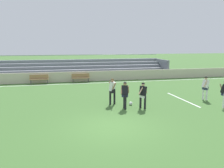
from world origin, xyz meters
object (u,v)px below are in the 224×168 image
(bench_near_wall_gap, at_px, (39,78))
(player_dark_wide_left, at_px, (143,93))
(player_dark_wide_right, at_px, (125,93))
(bleacher_stand, at_px, (52,69))
(player_white_trailing_run, at_px, (112,89))
(player_white_challenging, at_px, (205,86))
(soccer_ball, at_px, (131,103))
(bench_centre_sideline, at_px, (81,77))

(bench_near_wall_gap, bearing_deg, player_dark_wide_left, -57.10)
(bench_near_wall_gap, height_order, player_dark_wide_right, player_dark_wide_right)
(bleacher_stand, distance_m, player_white_trailing_run, 12.99)
(player_white_challenging, bearing_deg, bench_near_wall_gap, 141.16)
(bench_near_wall_gap, height_order, player_white_challenging, player_white_challenging)
(bench_near_wall_gap, distance_m, player_dark_wide_left, 12.67)
(player_dark_wide_right, bearing_deg, player_white_trailing_run, 115.70)
(bench_near_wall_gap, relative_size, soccer_ball, 8.18)
(bleacher_stand, height_order, soccer_ball, bleacher_stand)
(bench_centre_sideline, distance_m, player_dark_wide_left, 11.00)
(player_white_trailing_run, bearing_deg, soccer_ball, -19.62)
(soccer_ball, bearing_deg, player_dark_wide_right, -130.60)
(bench_centre_sideline, xyz_separation_m, player_white_trailing_run, (1.21, -9.30, 0.47))
(bleacher_stand, height_order, player_dark_wide_left, bleacher_stand)
(player_dark_wide_left, distance_m, player_white_trailing_run, 2.07)
(bleacher_stand, relative_size, player_dark_wide_left, 16.67)
(bleacher_stand, xyz_separation_m, player_white_challenging, (10.73, -12.56, -0.11))
(player_white_trailing_run, bearing_deg, bench_centre_sideline, 97.41)
(bleacher_stand, relative_size, bench_centre_sideline, 14.89)
(player_white_trailing_run, distance_m, player_white_challenging, 6.58)
(bench_near_wall_gap, xyz_separation_m, soccer_ball, (6.41, -9.70, -0.44))
(player_white_trailing_run, distance_m, soccer_ball, 1.49)
(bench_centre_sideline, distance_m, player_white_challenging, 12.34)
(bench_centre_sideline, bearing_deg, player_white_trailing_run, -82.59)
(player_white_trailing_run, xyz_separation_m, player_white_challenging, (6.58, -0.25, -0.03))
(bench_near_wall_gap, distance_m, player_dark_wide_right, 11.92)
(player_dark_wide_right, distance_m, soccer_ball, 1.26)
(bleacher_stand, bearing_deg, bench_near_wall_gap, -110.80)
(bench_near_wall_gap, distance_m, player_white_challenging, 15.25)
(bench_centre_sideline, height_order, player_dark_wide_right, player_dark_wide_right)
(bench_centre_sideline, bearing_deg, player_dark_wide_right, -80.52)
(bleacher_stand, distance_m, bench_centre_sideline, 4.24)
(bench_near_wall_gap, relative_size, player_white_trailing_run, 1.06)
(player_white_trailing_run, height_order, soccer_ball, player_white_trailing_run)
(soccer_ball, bearing_deg, bench_near_wall_gap, 123.45)
(bench_near_wall_gap, xyz_separation_m, player_dark_wide_right, (5.82, -10.40, 0.43))
(bench_near_wall_gap, xyz_separation_m, player_white_trailing_run, (5.29, -9.30, 0.47))
(bleacher_stand, height_order, bench_centre_sideline, bleacher_stand)
(bench_near_wall_gap, distance_m, player_white_trailing_run, 10.71)
(player_dark_wide_left, bearing_deg, player_dark_wide_right, 167.55)
(player_dark_wide_left, relative_size, player_white_trailing_run, 0.94)
(bench_near_wall_gap, xyz_separation_m, player_dark_wide_left, (6.88, -10.63, 0.40))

